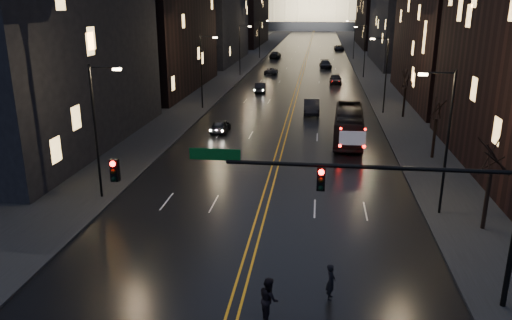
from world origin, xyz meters
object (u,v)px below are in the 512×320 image
(traffic_signal, at_px, (379,193))
(receding_car_a, at_px, (311,107))
(bus, at_px, (349,125))
(pedestrian_a, at_px, (331,282))
(oncoming_car_a, at_px, (220,126))
(pedestrian_b, at_px, (269,299))
(oncoming_car_b, at_px, (261,87))

(traffic_signal, relative_size, receding_car_a, 3.33)
(bus, relative_size, pedestrian_a, 6.48)
(bus, xyz_separation_m, oncoming_car_a, (-12.76, 1.51, -0.85))
(receding_car_a, bearing_deg, bus, -74.32)
(traffic_signal, relative_size, pedestrian_b, 8.96)
(oncoming_car_a, height_order, oncoming_car_b, oncoming_car_b)
(bus, xyz_separation_m, pedestrian_a, (-2.12, -27.45, -0.68))
(oncoming_car_b, bearing_deg, receding_car_a, 114.97)
(bus, height_order, oncoming_car_a, bus)
(oncoming_car_a, bearing_deg, oncoming_car_b, -91.84)
(receding_car_a, bearing_deg, oncoming_car_a, -133.25)
(oncoming_car_a, xyz_separation_m, receding_car_a, (9.02, 10.26, 0.17))
(traffic_signal, distance_m, pedestrian_b, 6.34)
(bus, bearing_deg, pedestrian_b, -96.19)
(oncoming_car_a, height_order, pedestrian_a, pedestrian_a)
(traffic_signal, height_order, oncoming_car_b, traffic_signal)
(bus, bearing_deg, oncoming_car_b, 116.95)
(oncoming_car_a, relative_size, receding_car_a, 0.77)
(bus, bearing_deg, receding_car_a, 110.51)
(receding_car_a, distance_m, pedestrian_a, 39.25)
(oncoming_car_b, bearing_deg, bus, 110.00)
(traffic_signal, height_order, pedestrian_a, traffic_signal)
(receding_car_a, bearing_deg, pedestrian_b, -93.26)
(oncoming_car_b, distance_m, pedestrian_b, 55.46)
(oncoming_car_a, bearing_deg, receding_car_a, -130.18)
(traffic_signal, bearing_deg, pedestrian_b, -155.42)
(traffic_signal, bearing_deg, receding_car_a, 94.98)
(traffic_signal, distance_m, bus, 27.52)
(bus, distance_m, pedestrian_a, 27.54)
(oncoming_car_b, bearing_deg, pedestrian_a, 95.95)
(bus, xyz_separation_m, oncoming_car_b, (-11.49, 25.76, -0.80))
(pedestrian_b, bearing_deg, pedestrian_a, -77.79)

